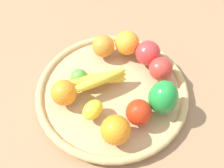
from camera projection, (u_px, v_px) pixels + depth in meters
The scene contains 13 objects.
ground_plane at pixel (112, 95), 0.81m from camera, with size 2.40×2.40×0.00m, color #916D4C.
basket at pixel (112, 91), 0.80m from camera, with size 0.46×0.46×0.04m.
lemon_0 at pixel (93, 110), 0.71m from camera, with size 0.06×0.05×0.05m, color yellow.
apple_0 at pixel (139, 112), 0.69m from camera, with size 0.07×0.07×0.07m, color red.
lime_0 at pixel (79, 77), 0.78m from camera, with size 0.05×0.05×0.05m, color #539C36.
apple_2 at pixel (148, 53), 0.81m from camera, with size 0.08×0.08×0.08m, color red.
banana_bunch at pixel (98, 79), 0.77m from camera, with size 0.10×0.18×0.06m.
orange_3 at pixel (64, 93), 0.73m from camera, with size 0.07×0.07×0.07m, color orange.
bell_pepper at pixel (163, 97), 0.70m from camera, with size 0.09×0.08×0.10m, color #1E8C36.
orange_2 at pixel (127, 43), 0.84m from camera, with size 0.08×0.08×0.08m, color orange.
orange_0 at pixel (116, 130), 0.66m from camera, with size 0.08×0.08×0.08m, color orange.
orange_1 at pixel (103, 46), 0.83m from camera, with size 0.07×0.07×0.07m, color orange.
apple_1 at pixel (161, 69), 0.78m from camera, with size 0.07×0.07×0.07m, color red.
Camera 1 is at (-0.45, 0.05, 0.68)m, focal length 42.07 mm.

